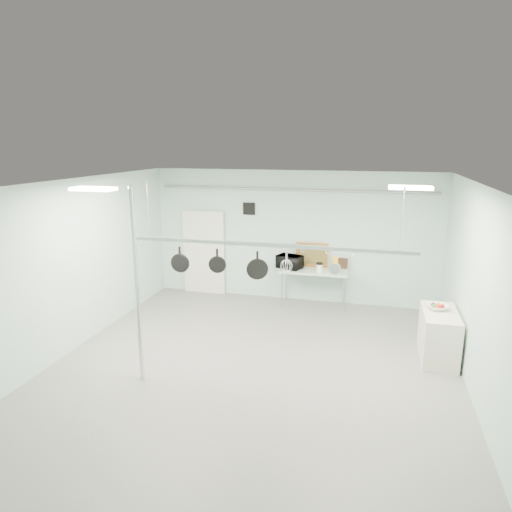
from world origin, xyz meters
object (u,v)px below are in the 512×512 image
(chrome_pole, at_px, (137,287))
(microwave, at_px, (290,262))
(prep_table, at_px, (314,273))
(skillet_left, at_px, (180,259))
(pot_rack, at_px, (266,243))
(skillet_mid, at_px, (217,261))
(fruit_bowl, at_px, (437,307))
(skillet_right, at_px, (257,265))
(coffee_canister, at_px, (319,268))
(side_cabinet, at_px, (439,335))

(chrome_pole, height_order, microwave, chrome_pole)
(prep_table, bearing_deg, skillet_left, -120.52)
(pot_rack, xyz_separation_m, skillet_left, (-1.55, 0.00, -0.37))
(skillet_mid, bearing_deg, chrome_pole, -148.16)
(fruit_bowl, height_order, skillet_right, skillet_right)
(coffee_canister, relative_size, skillet_left, 0.41)
(chrome_pole, xyz_separation_m, fruit_bowl, (4.80, 2.12, -0.65))
(microwave, bearing_deg, coffee_canister, -172.65)
(prep_table, xyz_separation_m, skillet_right, (-0.55, -3.30, 1.01))
(microwave, distance_m, skillet_mid, 3.45)
(chrome_pole, bearing_deg, coffee_canister, 58.87)
(coffee_canister, xyz_separation_m, fruit_bowl, (2.36, -1.91, -0.05))
(pot_rack, relative_size, skillet_right, 9.88)
(pot_rack, xyz_separation_m, microwave, (-0.19, 3.29, -1.17))
(chrome_pole, bearing_deg, skillet_left, 68.48)
(pot_rack, height_order, skillet_mid, pot_rack)
(coffee_canister, xyz_separation_m, skillet_left, (-2.08, -3.14, 0.86))
(skillet_mid, bearing_deg, fruit_bowl, 9.09)
(microwave, height_order, skillet_mid, skillet_mid)
(microwave, relative_size, skillet_left, 1.28)
(chrome_pole, distance_m, coffee_canister, 4.75)
(skillet_left, bearing_deg, skillet_right, -3.29)
(prep_table, bearing_deg, fruit_bowl, -39.76)
(pot_rack, bearing_deg, skillet_mid, 180.00)
(chrome_pole, xyz_separation_m, microwave, (1.71, 4.19, -0.54))
(prep_table, bearing_deg, chrome_pole, -118.71)
(coffee_canister, bearing_deg, side_cabinet, -40.17)
(prep_table, height_order, fruit_bowl, fruit_bowl)
(fruit_bowl, relative_size, skillet_right, 0.76)
(coffee_canister, relative_size, skillet_right, 0.38)
(microwave, bearing_deg, skillet_mid, 97.79)
(microwave, height_order, coffee_canister, microwave)
(skillet_mid, height_order, skillet_right, same)
(skillet_left, relative_size, skillet_right, 0.93)
(chrome_pole, xyz_separation_m, coffee_canister, (2.44, 4.04, -0.60))
(skillet_mid, bearing_deg, side_cabinet, 7.16)
(microwave, relative_size, coffee_canister, 3.14)
(prep_table, relative_size, side_cabinet, 1.33)
(skillet_right, bearing_deg, chrome_pole, -171.01)
(prep_table, relative_size, skillet_right, 3.29)
(microwave, bearing_deg, chrome_pole, 87.06)
(chrome_pole, bearing_deg, prep_table, 61.29)
(skillet_left, bearing_deg, skillet_mid, -3.29)
(side_cabinet, xyz_separation_m, pot_rack, (-2.95, -1.10, 1.78))
(prep_table, distance_m, skillet_mid, 3.68)
(side_cabinet, height_order, skillet_mid, skillet_mid)
(side_cabinet, xyz_separation_m, skillet_right, (-3.10, -1.10, 1.39))
(side_cabinet, height_order, skillet_left, skillet_left)
(skillet_mid, xyz_separation_m, skillet_right, (0.71, 0.00, -0.04))
(side_cabinet, height_order, pot_rack, pot_rack)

